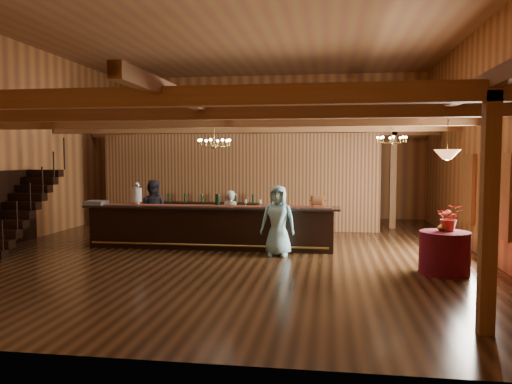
# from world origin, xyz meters

# --- Properties ---
(floor) EXTENTS (14.00, 14.00, 0.00)m
(floor) POSITION_xyz_m (0.00, 0.00, 0.00)
(floor) COLOR #4B2F19
(floor) RESTS_ON ground
(ceiling) EXTENTS (14.00, 14.00, 0.00)m
(ceiling) POSITION_xyz_m (0.00, 0.00, 5.50)
(ceiling) COLOR brown
(ceiling) RESTS_ON wall_back
(wall_back) EXTENTS (12.00, 0.10, 5.50)m
(wall_back) POSITION_xyz_m (0.00, 7.00, 2.75)
(wall_back) COLOR #A86732
(wall_back) RESTS_ON floor
(wall_front) EXTENTS (12.00, 0.10, 5.50)m
(wall_front) POSITION_xyz_m (0.00, -7.00, 2.75)
(wall_front) COLOR #A86732
(wall_front) RESTS_ON floor
(wall_left) EXTENTS (0.10, 14.00, 5.50)m
(wall_left) POSITION_xyz_m (-6.00, 0.00, 2.75)
(wall_left) COLOR #A86732
(wall_left) RESTS_ON floor
(wall_right) EXTENTS (0.10, 14.00, 5.50)m
(wall_right) POSITION_xyz_m (6.00, 0.00, 2.75)
(wall_right) COLOR #A86732
(wall_right) RESTS_ON floor
(beam_grid) EXTENTS (11.90, 13.90, 0.39)m
(beam_grid) POSITION_xyz_m (0.00, 0.51, 3.24)
(beam_grid) COLOR brown
(beam_grid) RESTS_ON wall_left
(support_posts) EXTENTS (9.20, 10.20, 3.20)m
(support_posts) POSITION_xyz_m (0.00, -0.50, 1.60)
(support_posts) COLOR brown
(support_posts) RESTS_ON floor
(partition_wall) EXTENTS (9.00, 0.18, 3.10)m
(partition_wall) POSITION_xyz_m (-0.50, 3.50, 1.55)
(partition_wall) COLOR brown
(partition_wall) RESTS_ON floor
(window_right_front) EXTENTS (0.12, 1.05, 1.75)m
(window_right_front) POSITION_xyz_m (5.95, -1.60, 1.55)
(window_right_front) COLOR white
(window_right_front) RESTS_ON wall_right
(window_right_back) EXTENTS (0.12, 1.05, 1.75)m
(window_right_back) POSITION_xyz_m (5.95, 1.00, 1.55)
(window_right_back) COLOR white
(window_right_back) RESTS_ON wall_right
(staircase) EXTENTS (1.00, 2.80, 2.00)m
(staircase) POSITION_xyz_m (-5.45, -0.74, 1.00)
(staircase) COLOR black
(staircase) RESTS_ON floor
(backroom_boxes) EXTENTS (4.10, 0.60, 1.10)m
(backroom_boxes) POSITION_xyz_m (-0.29, 5.50, 0.53)
(backroom_boxes) COLOR black
(backroom_boxes) RESTS_ON floor
(tasting_bar) EXTENTS (6.59, 0.86, 1.11)m
(tasting_bar) POSITION_xyz_m (-0.59, 0.04, 0.56)
(tasting_bar) COLOR black
(tasting_bar) RESTS_ON floor
(beverage_dispenser) EXTENTS (0.26, 0.26, 0.60)m
(beverage_dispenser) POSITION_xyz_m (-2.58, 0.09, 1.38)
(beverage_dispenser) COLOR silver
(beverage_dispenser) RESTS_ON tasting_bar
(glass_rack_tray) EXTENTS (0.50, 0.50, 0.10)m
(glass_rack_tray) POSITION_xyz_m (-3.67, -0.01, 1.15)
(glass_rack_tray) COLOR gray
(glass_rack_tray) RESTS_ON tasting_bar
(raffle_drum) EXTENTS (0.34, 0.24, 0.30)m
(raffle_drum) POSITION_xyz_m (2.15, -0.01, 1.27)
(raffle_drum) COLOR #A55931
(raffle_drum) RESTS_ON tasting_bar
(bar_bottle_0) EXTENTS (0.07, 0.07, 0.30)m
(bar_bottle_0) POSITION_xyz_m (-0.45, 0.17, 1.25)
(bar_bottle_0) COLOR black
(bar_bottle_0) RESTS_ON tasting_bar
(bar_bottle_1) EXTENTS (0.07, 0.07, 0.30)m
(bar_bottle_1) POSITION_xyz_m (-0.42, 0.17, 1.25)
(bar_bottle_1) COLOR black
(bar_bottle_1) RESTS_ON tasting_bar
(backbar_shelf) EXTENTS (3.21, 0.72, 0.89)m
(backbar_shelf) POSITION_xyz_m (-1.35, 3.18, 0.45)
(backbar_shelf) COLOR black
(backbar_shelf) RESTS_ON floor
(round_table) EXTENTS (0.99, 0.99, 0.86)m
(round_table) POSITION_xyz_m (4.73, -2.02, 0.43)
(round_table) COLOR maroon
(round_table) RESTS_ON floor
(chandelier_left) EXTENTS (0.80, 0.80, 0.65)m
(chandelier_left) POSITION_xyz_m (-0.39, -0.36, 2.71)
(chandelier_left) COLOR #B69B47
(chandelier_left) RESTS_ON beam_grid
(chandelier_right) EXTENTS (0.80, 0.80, 0.52)m
(chandelier_right) POSITION_xyz_m (4.12, 1.81, 2.84)
(chandelier_right) COLOR #B69B47
(chandelier_right) RESTS_ON beam_grid
(pendant_lamp) EXTENTS (0.52, 0.52, 0.90)m
(pendant_lamp) POSITION_xyz_m (4.73, -2.02, 2.40)
(pendant_lamp) COLOR #B69B47
(pendant_lamp) RESTS_ON beam_grid
(bartender) EXTENTS (0.61, 0.50, 1.46)m
(bartender) POSITION_xyz_m (-0.20, 0.80, 0.73)
(bartender) COLOR silver
(bartender) RESTS_ON floor
(staff_second) EXTENTS (0.84, 0.66, 1.72)m
(staff_second) POSITION_xyz_m (-2.44, 0.85, 0.86)
(staff_second) COLOR #25232E
(staff_second) RESTS_ON floor
(guest) EXTENTS (0.87, 0.61, 1.68)m
(guest) POSITION_xyz_m (1.23, -0.67, 0.84)
(guest) COLOR #91D9E8
(guest) RESTS_ON floor
(floor_plant) EXTENTS (0.72, 0.60, 1.23)m
(floor_plant) POSITION_xyz_m (2.41, 3.68, 0.62)
(floor_plant) COLOR #40712D
(floor_plant) RESTS_ON floor
(table_flowers) EXTENTS (0.54, 0.49, 0.55)m
(table_flowers) POSITION_xyz_m (4.84, -1.90, 1.13)
(table_flowers) COLOR red
(table_flowers) RESTS_ON round_table
(table_vase) EXTENTS (0.17, 0.17, 0.27)m
(table_vase) POSITION_xyz_m (4.68, -1.95, 0.99)
(table_vase) COLOR #B69B47
(table_vase) RESTS_ON round_table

